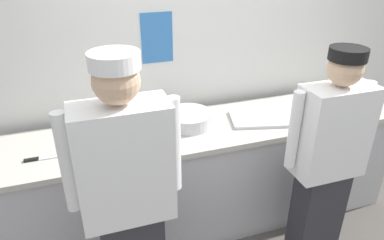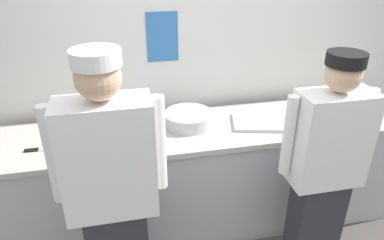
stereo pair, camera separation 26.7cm
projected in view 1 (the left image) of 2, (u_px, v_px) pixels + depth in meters
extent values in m
cube|color=silver|center=(187.00, 51.00, 2.92)|extent=(5.04, 0.10, 2.75)
cube|color=#3370B7|center=(157.00, 38.00, 2.74)|extent=(0.24, 0.01, 0.38)
cube|color=#B2B2B7|center=(206.00, 177.00, 2.95)|extent=(3.15, 0.63, 0.88)
cube|color=#B7B2A8|center=(207.00, 128.00, 2.74)|extent=(3.21, 0.68, 0.04)
cube|color=white|center=(124.00, 163.00, 1.84)|extent=(0.49, 0.24, 0.66)
cylinder|color=white|center=(66.00, 164.00, 1.78)|extent=(0.07, 0.07, 0.56)
cylinder|color=white|center=(174.00, 145.00, 1.93)|extent=(0.07, 0.07, 0.56)
sphere|color=tan|center=(116.00, 81.00, 1.63)|extent=(0.23, 0.23, 0.23)
cylinder|color=white|center=(114.00, 61.00, 1.59)|extent=(0.24, 0.24, 0.08)
cube|color=#2D2D33|center=(316.00, 216.00, 2.61)|extent=(0.32, 0.20, 0.78)
cube|color=white|center=(333.00, 132.00, 2.30)|extent=(0.45, 0.24, 0.62)
cylinder|color=white|center=(294.00, 131.00, 2.24)|extent=(0.07, 0.07, 0.52)
cylinder|color=white|center=(363.00, 119.00, 2.39)|extent=(0.07, 0.07, 0.52)
sphere|color=tan|center=(345.00, 69.00, 2.11)|extent=(0.21, 0.21, 0.21)
cylinder|color=black|center=(348.00, 54.00, 2.07)|extent=(0.22, 0.22, 0.07)
cylinder|color=white|center=(353.00, 106.00, 3.03)|extent=(0.24, 0.24, 0.01)
cylinder|color=white|center=(353.00, 105.00, 3.03)|extent=(0.24, 0.24, 0.01)
cylinder|color=white|center=(353.00, 104.00, 3.02)|extent=(0.24, 0.24, 0.01)
cylinder|color=white|center=(354.00, 102.00, 3.02)|extent=(0.24, 0.24, 0.01)
cylinder|color=white|center=(354.00, 101.00, 3.01)|extent=(0.24, 0.24, 0.01)
cylinder|color=white|center=(354.00, 100.00, 3.00)|extent=(0.24, 0.24, 0.01)
cylinder|color=white|center=(86.00, 140.00, 2.52)|extent=(0.23, 0.23, 0.01)
cylinder|color=white|center=(86.00, 139.00, 2.52)|extent=(0.23, 0.23, 0.01)
cylinder|color=white|center=(86.00, 137.00, 2.51)|extent=(0.23, 0.23, 0.01)
cylinder|color=white|center=(86.00, 136.00, 2.51)|extent=(0.23, 0.23, 0.01)
cylinder|color=white|center=(85.00, 134.00, 2.50)|extent=(0.23, 0.23, 0.01)
cylinder|color=white|center=(85.00, 133.00, 2.49)|extent=(0.23, 0.23, 0.01)
cylinder|color=white|center=(85.00, 131.00, 2.49)|extent=(0.23, 0.23, 0.01)
cylinder|color=#B7BABF|center=(188.00, 119.00, 2.72)|extent=(0.37, 0.37, 0.10)
cube|color=#B7BABF|center=(258.00, 119.00, 2.81)|extent=(0.48, 0.39, 0.02)
cylinder|color=#56A333|center=(341.00, 103.00, 2.89)|extent=(0.06, 0.06, 0.18)
cone|color=#56A333|center=(344.00, 91.00, 2.85)|extent=(0.05, 0.05, 0.04)
cylinder|color=white|center=(141.00, 134.00, 2.57)|extent=(0.10, 0.10, 0.04)
cylinder|color=orange|center=(141.00, 133.00, 2.56)|extent=(0.08, 0.08, 0.01)
cylinder|color=white|center=(322.00, 107.00, 2.97)|extent=(0.09, 0.09, 0.05)
cylinder|color=#5B932D|center=(322.00, 105.00, 2.96)|extent=(0.07, 0.07, 0.01)
cylinder|color=white|center=(302.00, 105.00, 3.02)|extent=(0.08, 0.08, 0.04)
cylinder|color=orange|center=(303.00, 103.00, 3.02)|extent=(0.07, 0.07, 0.01)
cylinder|color=white|center=(113.00, 131.00, 2.56)|extent=(0.09, 0.09, 0.09)
cube|color=#B7BABF|center=(54.00, 157.00, 2.34)|extent=(0.19, 0.03, 0.01)
cube|color=black|center=(31.00, 160.00, 2.29)|extent=(0.09, 0.03, 0.02)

